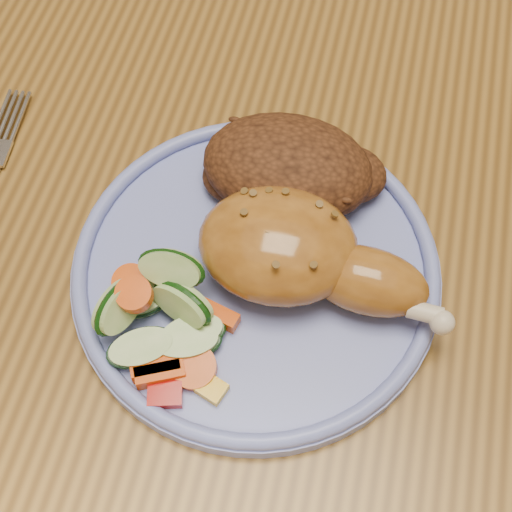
% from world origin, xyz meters
% --- Properties ---
extents(ground, '(4.00, 4.00, 0.00)m').
position_xyz_m(ground, '(0.00, 0.00, 0.00)').
color(ground, brown).
rests_on(ground, ground).
extents(dining_table, '(0.90, 1.40, 0.75)m').
position_xyz_m(dining_table, '(0.00, 0.00, 0.67)').
color(dining_table, brown).
rests_on(dining_table, ground).
extents(plate, '(0.24, 0.24, 0.01)m').
position_xyz_m(plate, '(-0.02, -0.10, 0.76)').
color(plate, '#7180D3').
rests_on(plate, dining_table).
extents(plate_rim, '(0.23, 0.23, 0.01)m').
position_xyz_m(plate_rim, '(-0.02, -0.10, 0.77)').
color(plate_rim, '#7180D3').
rests_on(plate_rim, plate).
extents(chicken_leg, '(0.16, 0.08, 0.05)m').
position_xyz_m(chicken_leg, '(0.01, -0.10, 0.79)').
color(chicken_leg, '#A66722').
rests_on(chicken_leg, plate).
extents(rice_pilaf, '(0.12, 0.08, 0.05)m').
position_xyz_m(rice_pilaf, '(-0.01, -0.03, 0.78)').
color(rice_pilaf, '#4E2813').
rests_on(rice_pilaf, plate).
extents(vegetable_pile, '(0.09, 0.10, 0.05)m').
position_xyz_m(vegetable_pile, '(-0.06, -0.15, 0.77)').
color(vegetable_pile, '#A50A05').
rests_on(vegetable_pile, plate).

